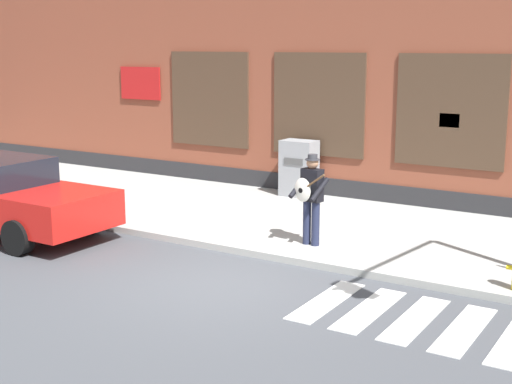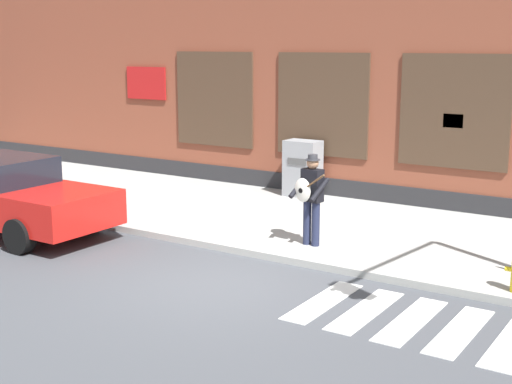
{
  "view_description": "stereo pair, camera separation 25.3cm",
  "coord_description": "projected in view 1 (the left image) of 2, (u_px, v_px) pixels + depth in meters",
  "views": [
    {
      "loc": [
        6.17,
        -8.95,
        3.76
      ],
      "look_at": [
        -0.45,
        1.73,
        1.14
      ],
      "focal_mm": 50.0,
      "sensor_mm": 36.0,
      "label": 1
    },
    {
      "loc": [
        6.38,
        -8.82,
        3.76
      ],
      "look_at": [
        -0.45,
        1.73,
        1.14
      ],
      "focal_mm": 50.0,
      "sensor_mm": 36.0,
      "label": 2
    }
  ],
  "objects": [
    {
      "name": "ground_plane",
      "position": [
        223.0,
        283.0,
        11.4
      ],
      "size": [
        160.0,
        160.0,
        0.0
      ],
      "primitive_type": "plane",
      "color": "#424449"
    },
    {
      "name": "crosswalk",
      "position": [
        490.0,
        335.0,
        9.36
      ],
      "size": [
        5.2,
        1.9,
        0.01
      ],
      "color": "silver",
      "rests_on": "ground"
    },
    {
      "name": "red_car",
      "position": [
        5.0,
        196.0,
        14.21
      ],
      "size": [
        4.61,
        2.01,
        1.53
      ],
      "color": "red",
      "rests_on": "ground"
    },
    {
      "name": "utility_box",
      "position": [
        299.0,
        168.0,
        17.21
      ],
      "size": [
        0.84,
        0.57,
        1.36
      ],
      "color": "gray",
      "rests_on": "sidewalk"
    },
    {
      "name": "building_backdrop",
      "position": [
        413.0,
        73.0,
        17.82
      ],
      "size": [
        28.0,
        4.06,
        6.08
      ],
      "color": "brown",
      "rests_on": "ground"
    },
    {
      "name": "sidewalk",
      "position": [
        331.0,
        227.0,
        14.67
      ],
      "size": [
        28.0,
        5.03,
        0.13
      ],
      "color": "#9E9E99",
      "rests_on": "ground"
    },
    {
      "name": "busker",
      "position": [
        310.0,
        194.0,
        12.92
      ],
      "size": [
        0.72,
        0.6,
        1.68
      ],
      "color": "#1E233D",
      "rests_on": "sidewalk"
    }
  ]
}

